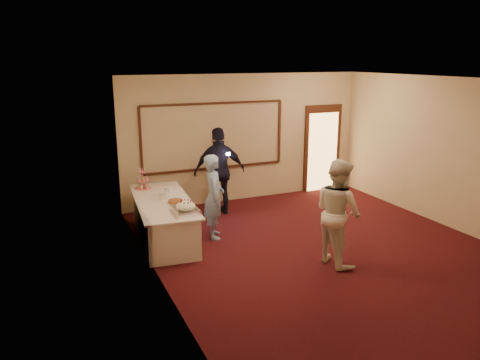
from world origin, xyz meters
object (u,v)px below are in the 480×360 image
plate_stack_a (164,196)px  buffet_table (164,219)px  plate_stack_b (168,190)px  man (214,197)px  guest (219,171)px  tart (175,202)px  cupcake_stand (143,180)px  woman (338,212)px  pavlova_tray (186,208)px

plate_stack_a → buffet_table: bearing=-134.7°
plate_stack_b → man: man is taller
plate_stack_b → guest: size_ratio=0.09×
man → guest: (0.61, 1.27, 0.15)m
buffet_table → man: man is taller
plate_stack_a → tart: plate_stack_a is taller
cupcake_stand → guest: 1.68m
man → guest: 1.42m
tart → man: (0.75, -0.01, 0.01)m
plate_stack_a → guest: 1.77m
tart → guest: (1.36, 1.26, 0.16)m
tart → woman: 2.93m
pavlova_tray → cupcake_stand: size_ratio=1.22×
buffet_table → tart: bearing=-60.9°
pavlova_tray → man: 0.94m
cupcake_stand → plate_stack_b: (0.36, -0.59, -0.09)m
cupcake_stand → man: man is taller
cupcake_stand → plate_stack_b: size_ratio=2.66×
buffet_table → tart: (0.16, -0.29, 0.41)m
cupcake_stand → woman: 4.04m
buffet_table → tart: 0.53m
pavlova_tray → guest: guest is taller
pavlova_tray → tart: (-0.01, 0.59, -0.06)m
pavlova_tray → plate_stack_a: pavlova_tray is taller
buffet_table → woman: bearing=-42.7°
pavlova_tray → woman: size_ratio=0.32×
plate_stack_a → man: man is taller
woman → guest: guest is taller
pavlova_tray → man: (0.73, 0.58, -0.05)m
pavlova_tray → plate_stack_b: bearing=89.0°
cupcake_stand → tart: cupcake_stand is taller
tart → guest: 1.86m
pavlova_tray → tart: bearing=91.3°
tart → cupcake_stand: bearing=105.0°
man → woman: bearing=-127.2°
buffet_table → woman: (2.38, -2.20, 0.50)m
plate_stack_b → man: 0.96m
man → woman: woman is taller
buffet_table → plate_stack_b: plate_stack_b is taller
pavlova_tray → guest: (1.34, 1.85, 0.10)m
pavlova_tray → plate_stack_b: 1.23m
pavlova_tray → woman: (2.21, -1.32, 0.03)m
plate_stack_b → plate_stack_a: bearing=-118.0°
plate_stack_a → woman: size_ratio=0.09×
pavlova_tray → plate_stack_b: size_ratio=3.25×
pavlova_tray → plate_stack_a: size_ratio=3.45×
buffet_table → plate_stack_a: size_ratio=15.85×
woman → guest: (-0.87, 3.17, 0.07)m
cupcake_stand → man: (1.08, -1.24, -0.13)m
buffet_table → pavlova_tray: pavlova_tray is taller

